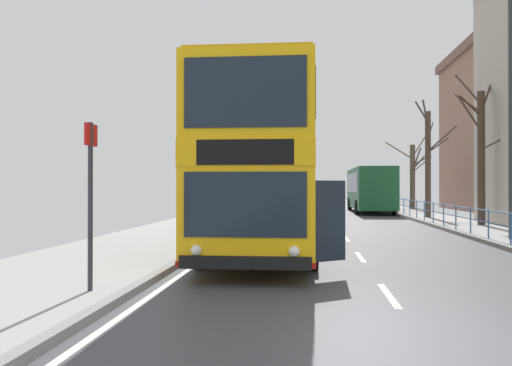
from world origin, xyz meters
TOP-DOWN VIEW (x-y plane):
  - ground at (-0.72, -0.00)m, footprint 15.80×140.00m
  - double_decker_bus_main at (-2.49, 8.49)m, footprint 3.28×11.15m
  - background_bus_far_lane at (3.02, 31.38)m, footprint 2.66×10.34m
  - pedestrian_railing_far_kerb at (4.45, 14.94)m, footprint 0.05×29.99m
  - bus_stop_sign_near at (-4.85, 1.81)m, footprint 0.08×0.44m
  - street_lamp_far_side at (5.11, 11.10)m, footprint 0.28×0.60m
  - bare_tree_far_00 at (5.23, 23.17)m, footprint 1.75×2.96m
  - bare_tree_far_01 at (6.60, 34.48)m, footprint 3.16×3.04m
  - bare_tree_far_02 at (6.21, 17.52)m, footprint 2.09×2.19m

SIDE VIEW (x-z plane):
  - ground at x=-0.72m, z-range -0.06..0.14m
  - pedestrian_railing_far_kerb at x=4.45m, z-range 0.31..1.26m
  - background_bus_far_lane at x=3.02m, z-range 0.15..3.23m
  - bus_stop_sign_near at x=-4.85m, z-range 0.45..3.17m
  - double_decker_bus_main at x=-2.49m, z-range 0.10..4.55m
  - bare_tree_far_01 at x=6.60m, z-range 0.03..5.47m
  - bare_tree_far_00 at x=5.23m, z-range -0.04..6.57m
  - bare_tree_far_02 at x=6.21m, z-range -0.11..6.83m
  - street_lamp_far_side at x=5.11m, z-range 0.77..9.67m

